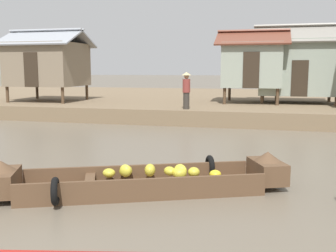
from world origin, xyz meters
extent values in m
plane|color=#665B4C|center=(0.00, 10.00, 0.00)|extent=(300.00, 300.00, 0.00)
cube|color=#756047|center=(0.00, 24.84, 0.35)|extent=(160.00, 20.00, 0.70)
cube|color=brown|center=(0.38, 5.55, 0.06)|extent=(4.89, 2.98, 0.12)
cube|color=brown|center=(0.17, 6.06, 0.28)|extent=(4.45, 1.97, 0.32)
cube|color=brown|center=(0.60, 5.04, 0.28)|extent=(4.45, 1.97, 0.32)
cube|color=brown|center=(2.85, 6.61, 0.34)|extent=(0.92, 1.15, 0.44)
cone|color=brown|center=(2.85, 6.61, 0.66)|extent=(0.74, 0.74, 0.20)
cube|color=brown|center=(-2.09, 4.49, 0.34)|extent=(0.92, 1.15, 0.44)
cone|color=brown|center=(-2.09, 4.49, 0.66)|extent=(0.74, 0.74, 0.20)
cube|color=brown|center=(-0.56, 5.15, 0.30)|extent=(0.60, 1.06, 0.05)
torus|color=black|center=(1.60, 6.80, 0.31)|extent=(0.31, 0.53, 0.52)
torus|color=black|center=(-0.84, 4.30, 0.31)|extent=(0.31, 0.53, 0.52)
ellipsoid|color=yellow|center=(-0.03, 5.76, 0.37)|extent=(0.28, 0.34, 0.24)
ellipsoid|color=gold|center=(1.39, 5.96, 0.39)|extent=(0.26, 0.27, 0.20)
ellipsoid|color=gold|center=(0.88, 5.93, 0.38)|extent=(0.37, 0.38, 0.19)
ellipsoid|color=yellow|center=(1.10, 5.98, 0.40)|extent=(0.39, 0.37, 0.26)
ellipsoid|color=gold|center=(0.47, 5.88, 0.39)|extent=(0.29, 0.35, 0.27)
ellipsoid|color=gold|center=(-0.32, 5.54, 0.37)|extent=(0.38, 0.38, 0.18)
ellipsoid|color=gold|center=(1.12, 5.82, 0.37)|extent=(0.36, 0.34, 0.22)
ellipsoid|color=yellow|center=(0.06, 5.51, 0.44)|extent=(0.32, 0.29, 0.26)
ellipsoid|color=yellow|center=(1.81, 6.12, 0.32)|extent=(0.35, 0.35, 0.18)
ellipsoid|color=yellow|center=(1.07, 5.82, 0.39)|extent=(0.31, 0.30, 0.20)
cylinder|color=#4C3826|center=(-10.86, 16.79, 1.13)|extent=(0.16, 0.16, 0.86)
cylinder|color=#4C3826|center=(-7.56, 16.79, 1.13)|extent=(0.16, 0.16, 0.86)
cylinder|color=#4C3826|center=(-10.86, 19.65, 1.13)|extent=(0.16, 0.16, 0.86)
cylinder|color=#4C3826|center=(-7.56, 19.65, 1.13)|extent=(0.16, 0.16, 0.86)
cube|color=#7A6B56|center=(-9.21, 18.22, 2.74)|extent=(3.70, 3.26, 2.36)
cube|color=#2D2319|center=(-9.21, 16.57, 2.46)|extent=(0.80, 0.04, 1.80)
cube|color=#9399A0|center=(-9.21, 17.41, 4.19)|extent=(4.40, 2.12, 0.97)
cube|color=#9399A0|center=(-9.21, 19.04, 4.19)|extent=(4.40, 2.12, 0.97)
cylinder|color=#4C3826|center=(0.64, 18.60, 1.12)|extent=(0.16, 0.16, 0.84)
cylinder|color=#4C3826|center=(3.27, 18.60, 1.12)|extent=(0.16, 0.16, 0.84)
cylinder|color=#4C3826|center=(0.64, 21.22, 1.12)|extent=(0.16, 0.16, 0.84)
cylinder|color=#4C3826|center=(3.27, 21.22, 1.12)|extent=(0.16, 0.16, 0.84)
cube|color=gray|center=(1.95, 19.91, 2.69)|extent=(3.02, 3.02, 2.30)
cube|color=#2D2319|center=(1.95, 18.38, 2.44)|extent=(0.80, 0.04, 1.80)
cube|color=brown|center=(1.95, 19.16, 4.10)|extent=(3.72, 2.00, 0.90)
cube|color=brown|center=(1.95, 20.67, 4.10)|extent=(3.72, 2.00, 0.90)
cylinder|color=#4C3826|center=(2.51, 19.17, 0.91)|extent=(0.16, 0.16, 0.43)
cylinder|color=#4C3826|center=(6.10, 19.17, 0.91)|extent=(0.16, 0.16, 0.43)
cylinder|color=#4C3826|center=(2.51, 21.65, 0.91)|extent=(0.16, 0.16, 0.43)
cylinder|color=#4C3826|center=(6.10, 21.65, 0.91)|extent=(0.16, 0.16, 0.43)
cube|color=gray|center=(4.31, 20.41, 2.57)|extent=(3.99, 2.87, 2.88)
cube|color=#2D2319|center=(4.31, 18.95, 2.03)|extent=(0.80, 0.04, 1.80)
cube|color=gray|center=(4.31, 19.69, 4.29)|extent=(4.69, 1.92, 1.06)
cube|color=gray|center=(4.31, 21.13, 4.29)|extent=(4.69, 1.92, 1.06)
cylinder|color=#332D28|center=(-0.75, 15.60, 1.08)|extent=(0.28, 0.28, 0.75)
cylinder|color=brown|center=(-0.75, 15.60, 1.75)|extent=(0.34, 0.34, 0.60)
sphere|color=#9E7556|center=(-0.75, 15.60, 2.17)|extent=(0.22, 0.22, 0.22)
cone|color=tan|center=(-0.75, 15.60, 2.29)|extent=(0.44, 0.44, 0.14)
camera|label=1|loc=(2.82, -1.89, 2.49)|focal=42.46mm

